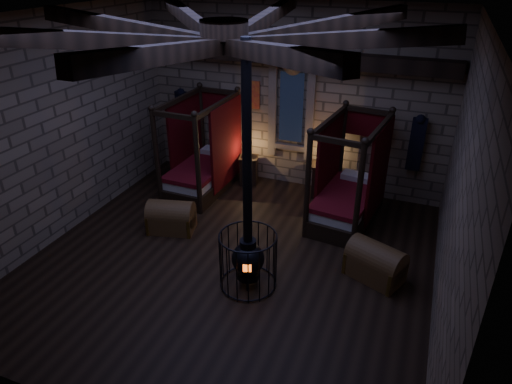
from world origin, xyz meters
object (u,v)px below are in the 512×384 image
(bed_right, at_px, (348,196))
(trunk_right, at_px, (375,263))
(bed_left, at_px, (203,168))
(trunk_left, at_px, (171,217))
(stove, at_px, (248,255))

(bed_right, distance_m, trunk_right, 2.02)
(bed_left, distance_m, bed_right, 3.44)
(trunk_left, height_order, trunk_right, trunk_right)
(bed_left, xyz_separation_m, trunk_left, (0.25, -1.91, -0.25))
(bed_left, bearing_deg, stove, -49.94)
(trunk_right, bearing_deg, bed_right, 138.47)
(trunk_left, bearing_deg, bed_left, 83.37)
(trunk_right, bearing_deg, trunk_left, -157.79)
(bed_right, bearing_deg, trunk_right, -57.76)
(bed_right, bearing_deg, bed_left, -175.71)
(trunk_left, xyz_separation_m, trunk_right, (4.06, -0.06, 0.01))
(trunk_left, relative_size, stove, 0.25)
(bed_left, xyz_separation_m, trunk_right, (4.30, -1.96, -0.24))
(bed_right, relative_size, stove, 0.54)
(bed_left, height_order, trunk_left, bed_left)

